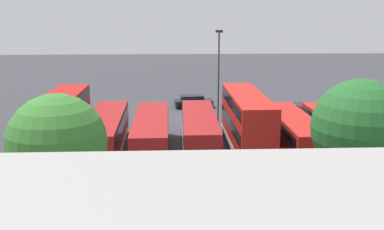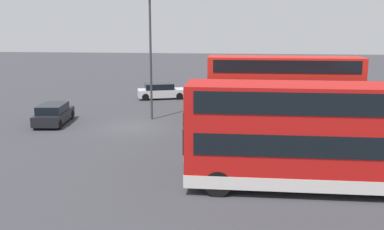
# 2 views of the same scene
# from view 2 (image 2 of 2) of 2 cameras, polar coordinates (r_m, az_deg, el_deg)

# --- Properties ---
(ground_plane) EXTENTS (140.00, 140.00, 0.00)m
(ground_plane) POSITION_cam_2_polar(r_m,az_deg,el_deg) (30.94, -7.57, -1.50)
(ground_plane) COLOR #38383D
(bus_single_deck_near_end) EXTENTS (2.76, 10.61, 2.95)m
(bus_single_deck_near_end) POSITION_cam_2_polar(r_m,az_deg,el_deg) (40.59, 11.72, 3.87)
(bus_single_deck_near_end) COLOR red
(bus_single_deck_near_end) RESTS_ON ground
(bus_single_deck_second) EXTENTS (2.66, 11.14, 2.95)m
(bus_single_deck_second) POSITION_cam_2_polar(r_m,az_deg,el_deg) (37.18, 12.28, 3.13)
(bus_single_deck_second) COLOR red
(bus_single_deck_second) RESTS_ON ground
(bus_double_decker_third) EXTENTS (2.70, 11.10, 4.55)m
(bus_double_decker_third) POSITION_cam_2_polar(r_m,az_deg,el_deg) (33.50, 11.52, 3.65)
(bus_double_decker_third) COLOR red
(bus_double_decker_third) RESTS_ON ground
(bus_single_deck_fourth) EXTENTS (2.78, 11.55, 2.95)m
(bus_single_deck_fourth) POSITION_cam_2_polar(r_m,az_deg,el_deg) (30.00, 12.05, 1.08)
(bus_single_deck_fourth) COLOR #A51919
(bus_single_deck_fourth) RESTS_ON ground
(bus_single_deck_fifth) EXTENTS (2.71, 11.39, 2.95)m
(bus_single_deck_fifth) POSITION_cam_2_polar(r_m,az_deg,el_deg) (26.45, 14.18, -0.45)
(bus_single_deck_fifth) COLOR #A51919
(bus_single_deck_fifth) RESTS_ON ground
(bus_single_deck_sixth) EXTENTS (2.80, 11.75, 2.95)m
(bus_single_deck_sixth) POSITION_cam_2_polar(r_m,az_deg,el_deg) (22.94, 13.89, -2.31)
(bus_single_deck_sixth) COLOR #A51919
(bus_single_deck_sixth) RESTS_ON ground
(bus_double_decker_seventh) EXTENTS (2.61, 11.22, 4.55)m
(bus_double_decker_seventh) POSITION_cam_2_polar(r_m,az_deg,el_deg) (19.53, 15.84, -2.38)
(bus_double_decker_seventh) COLOR #B71411
(bus_double_decker_seventh) RESTS_ON ground
(car_hatchback_silver) EXTENTS (4.45, 2.23, 1.43)m
(car_hatchback_silver) POSITION_cam_2_polar(r_m,az_deg,el_deg) (32.87, -17.12, 0.11)
(car_hatchback_silver) COLOR black
(car_hatchback_silver) RESTS_ON ground
(car_small_green) EXTENTS (2.96, 4.65, 1.43)m
(car_small_green) POSITION_cam_2_polar(r_m,az_deg,el_deg) (41.76, -3.96, 3.03)
(car_small_green) COLOR silver
(car_small_green) RESTS_ON ground
(lamp_post_tall) EXTENTS (0.70, 0.30, 9.04)m
(lamp_post_tall) POSITION_cam_2_polar(r_m,az_deg,el_deg) (32.46, -5.28, 8.50)
(lamp_post_tall) COLOR #38383D
(lamp_post_tall) RESTS_ON ground
(waste_bin_yellow) EXTENTS (0.60, 0.60, 0.95)m
(waste_bin_yellow) POSITION_cam_2_polar(r_m,az_deg,el_deg) (37.59, 0.45, 1.72)
(waste_bin_yellow) COLOR #333338
(waste_bin_yellow) RESTS_ON ground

